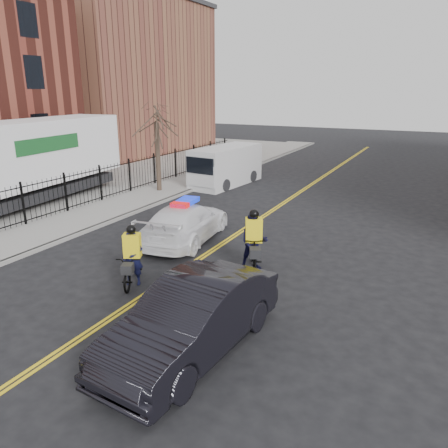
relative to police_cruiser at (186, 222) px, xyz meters
name	(u,v)px	position (x,y,z in m)	size (l,w,h in m)	color
ground	(174,276)	(1.52, -3.24, -0.79)	(120.00, 120.00, 0.00)	black
center_line_left	(262,216)	(1.44, 4.76, -0.79)	(0.10, 60.00, 0.01)	yellow
center_line_right	(265,217)	(1.60, 4.76, -0.79)	(0.10, 60.00, 0.01)	yellow
sidewalk	(141,198)	(-5.98, 4.76, -0.72)	(3.00, 60.00, 0.15)	gray
curb	(163,201)	(-4.48, 4.76, -0.72)	(0.20, 60.00, 0.15)	gray
iron_fence	(119,180)	(-7.48, 4.76, 0.21)	(0.12, 28.00, 2.00)	black
lot_pad	(15,182)	(-16.48, 4.76, -0.78)	(18.00, 60.00, 0.02)	gray
warehouse_far	(110,78)	(-21.48, 20.76, 6.21)	(14.00, 18.00, 14.00)	brown
street_tree	(157,133)	(-6.08, 6.76, 2.74)	(3.20, 3.20, 4.80)	#32271D
police_cruiser	(186,222)	(0.00, 0.00, 0.00)	(2.94, 5.67, 1.73)	white
dark_sedan	(193,318)	(4.38, -6.75, 0.10)	(1.89, 5.42, 1.79)	black
cargo_van	(225,167)	(-3.53, 10.50, 0.41)	(2.70, 6.06, 2.46)	silver
semi_trailer	(12,161)	(-10.49, 0.30, 1.73)	(4.13, 14.47, 4.45)	white
cyclist_near	(133,264)	(0.73, -4.35, -0.10)	(1.49, 2.14, 2.00)	black
cyclist_far	(253,246)	(3.66, -1.49, 0.06)	(1.52, 2.18, 2.16)	black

